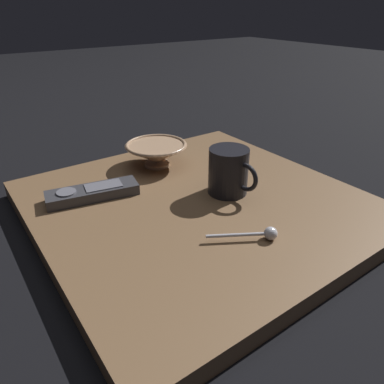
% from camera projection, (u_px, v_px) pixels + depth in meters
% --- Properties ---
extents(ground_plane, '(6.00, 6.00, 0.00)m').
position_uv_depth(ground_plane, '(197.00, 213.00, 0.76)').
color(ground_plane, black).
extents(table, '(0.63, 0.63, 0.04)m').
position_uv_depth(table, '(197.00, 206.00, 0.75)').
color(table, brown).
rests_on(table, ground).
extents(cereal_bowl, '(0.15, 0.15, 0.06)m').
position_uv_depth(cereal_bowl, '(156.00, 153.00, 0.88)').
color(cereal_bowl, tan).
rests_on(cereal_bowl, table).
extents(coffee_mug, '(0.12, 0.08, 0.10)m').
position_uv_depth(coffee_mug, '(229.00, 171.00, 0.75)').
color(coffee_mug, black).
rests_on(coffee_mug, table).
extents(teaspoon, '(0.07, 0.11, 0.02)m').
position_uv_depth(teaspoon, '(263.00, 234.00, 0.61)').
color(teaspoon, silver).
rests_on(teaspoon, table).
extents(tv_remote_near, '(0.09, 0.19, 0.03)m').
position_uv_depth(tv_remote_near, '(93.00, 193.00, 0.74)').
color(tv_remote_near, '#38383D').
rests_on(tv_remote_near, table).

